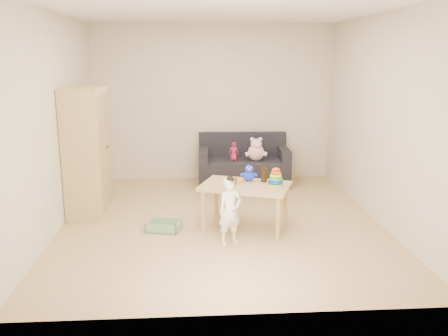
{
  "coord_description": "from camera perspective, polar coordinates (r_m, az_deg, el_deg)",
  "views": [
    {
      "loc": [
        -0.35,
        -5.76,
        2.09
      ],
      "look_at": [
        0.05,
        0.25,
        0.65
      ],
      "focal_mm": 38.0,
      "sensor_mm": 36.0,
      "label": 1
    }
  ],
  "objects": [
    {
      "name": "toddler",
      "position": [
        5.33,
        0.72,
        -5.3
      ],
      "size": [
        0.33,
        0.28,
        0.75
      ],
      "primitive_type": "imported",
      "rotation": [
        0.0,
        0.0,
        0.41
      ],
      "color": "white",
      "rests_on": "ground"
    },
    {
      "name": "doll",
      "position": [
        7.68,
        1.17,
        2.0
      ],
      "size": [
        0.17,
        0.13,
        0.31
      ],
      "primitive_type": "imported",
      "rotation": [
        0.0,
        0.0,
        0.15
      ],
      "color": "#AA1F48",
      "rests_on": "sofa"
    },
    {
      "name": "wardrobe",
      "position": [
        6.58,
        -16.08,
        2.01
      ],
      "size": [
        0.47,
        0.94,
        1.69
      ],
      "primitive_type": "cube",
      "color": "tan",
      "rests_on": "ground"
    },
    {
      "name": "storage_bin",
      "position": [
        5.87,
        -7.22,
        -6.88
      ],
      "size": [
        0.45,
        0.38,
        0.12
      ],
      "primitive_type": null,
      "rotation": [
        0.0,
        0.0,
        -0.25
      ],
      "color": "#78A376",
      "rests_on": "ground"
    },
    {
      "name": "sofa",
      "position": [
        7.85,
        2.36,
        -0.44
      ],
      "size": [
        1.49,
        0.77,
        0.41
      ],
      "primitive_type": "cube",
      "rotation": [
        0.0,
        0.0,
        -0.03
      ],
      "color": "black",
      "rests_on": "ground"
    },
    {
      "name": "wooden_figure",
      "position": [
        5.74,
        1.4,
        -1.56
      ],
      "size": [
        0.05,
        0.05,
        0.1
      ],
      "primitive_type": null,
      "rotation": [
        0.0,
        0.0,
        -0.57
      ],
      "color": "brown",
      "rests_on": "play_table"
    },
    {
      "name": "room",
      "position": [
        5.82,
        -0.33,
        5.66
      ],
      "size": [
        4.5,
        4.5,
        4.5
      ],
      "color": "tan",
      "rests_on": "ground"
    },
    {
      "name": "ring_stacker",
      "position": [
        5.75,
        6.24,
        -1.27
      ],
      "size": [
        0.19,
        0.19,
        0.21
      ],
      "color": "#E6F80D",
      "rests_on": "play_table"
    },
    {
      "name": "blue_plush",
      "position": [
        5.91,
        3.0,
        -0.57
      ],
      "size": [
        0.21,
        0.19,
        0.21
      ],
      "primitive_type": null,
      "rotation": [
        0.0,
        0.0,
        -0.37
      ],
      "color": "#1A36F0",
      "rests_on": "play_table"
    },
    {
      "name": "pink_bear",
      "position": [
        7.71,
        3.86,
        2.08
      ],
      "size": [
        0.3,
        0.26,
        0.32
      ],
      "primitive_type": null,
      "rotation": [
        0.0,
        0.0,
        -0.06
      ],
      "color": "#FFBBC7",
      "rests_on": "sofa"
    },
    {
      "name": "play_table",
      "position": [
        5.86,
        2.56,
        -4.6
      ],
      "size": [
        1.22,
        0.99,
        0.55
      ],
      "primitive_type": "cube",
      "rotation": [
        0.0,
        0.0,
        -0.36
      ],
      "color": "tan",
      "rests_on": "ground"
    },
    {
      "name": "brown_bottle",
      "position": [
        5.89,
        4.85,
        -0.76
      ],
      "size": [
        0.08,
        0.08,
        0.22
      ],
      "color": "black",
      "rests_on": "play_table"
    },
    {
      "name": "yellow_book",
      "position": [
        5.93,
        1.34,
        -1.5
      ],
      "size": [
        0.31,
        0.31,
        0.02
      ],
      "primitive_type": "cube",
      "rotation": [
        0.0,
        0.0,
        -0.68
      ],
      "color": "orange",
      "rests_on": "play_table"
    }
  ]
}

